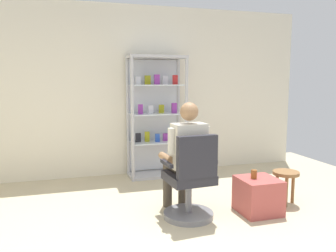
% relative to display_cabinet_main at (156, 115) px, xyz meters
% --- Properties ---
extents(back_wall, '(6.00, 0.10, 2.70)m').
position_rel_display_cabinet_main_xyz_m(back_wall, '(-0.40, 0.24, 0.38)').
color(back_wall, silver).
rests_on(back_wall, ground).
extents(display_cabinet_main, '(0.90, 0.45, 1.90)m').
position_rel_display_cabinet_main_xyz_m(display_cabinet_main, '(0.00, 0.00, 0.00)').
color(display_cabinet_main, '#B7B7BC').
rests_on(display_cabinet_main, ground).
extents(office_chair, '(0.58, 0.56, 0.96)m').
position_rel_display_cabinet_main_xyz_m(office_chair, '(-0.10, -1.86, -0.57)').
color(office_chair, slate).
rests_on(office_chair, ground).
extents(seated_shopkeeper, '(0.51, 0.58, 1.29)m').
position_rel_display_cabinet_main_xyz_m(seated_shopkeeper, '(-0.11, -1.70, -0.25)').
color(seated_shopkeeper, '#3F382D').
rests_on(seated_shopkeeper, ground).
extents(storage_crate, '(0.44, 0.45, 0.41)m').
position_rel_display_cabinet_main_xyz_m(storage_crate, '(0.71, -1.91, -0.76)').
color(storage_crate, '#B24C47').
rests_on(storage_crate, ground).
extents(tea_glass, '(0.07, 0.07, 0.10)m').
position_rel_display_cabinet_main_xyz_m(tea_glass, '(0.66, -1.89, -0.51)').
color(tea_glass, brown).
rests_on(tea_glass, storage_crate).
extents(wooden_stool, '(0.32, 0.32, 0.41)m').
position_rel_display_cabinet_main_xyz_m(wooden_stool, '(1.19, -1.76, -0.64)').
color(wooden_stool, olive).
rests_on(wooden_stool, ground).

